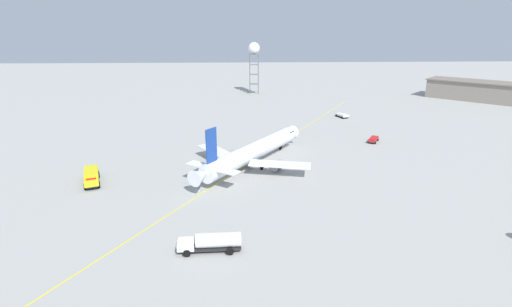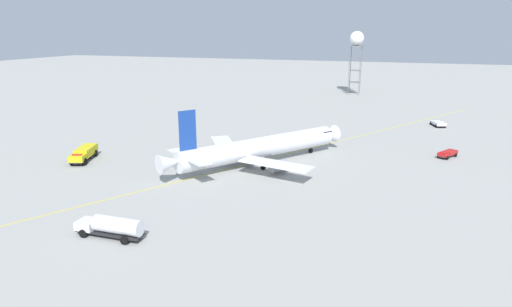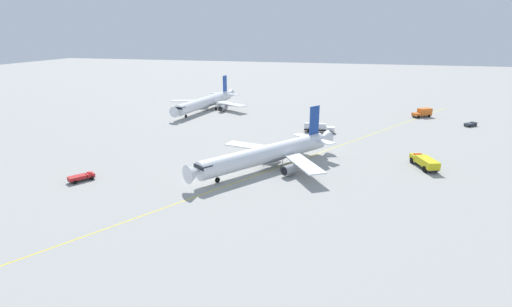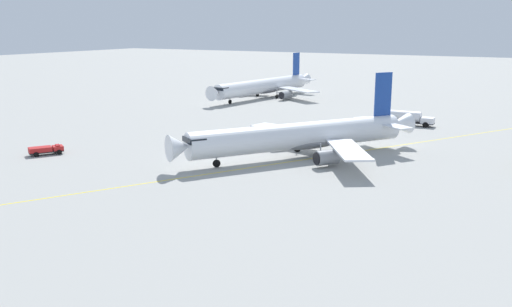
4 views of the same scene
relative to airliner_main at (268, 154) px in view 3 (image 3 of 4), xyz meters
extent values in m
plane|color=#9E9E99|center=(-1.42, -3.40, -3.22)|extent=(600.00, 600.00, 0.00)
cylinder|color=white|center=(0.29, 0.42, 0.17)|extent=(23.50, 31.25, 3.97)
cone|color=white|center=(11.10, 15.89, 0.17)|extent=(4.81, 4.62, 3.77)
cone|color=white|center=(-10.69, -15.30, 0.47)|extent=(5.06, 5.21, 3.37)
cube|color=black|center=(9.84, 14.09, 1.07)|extent=(4.14, 3.90, 0.70)
ellipsoid|color=slate|center=(-0.72, -1.03, -0.92)|extent=(10.22, 12.48, 2.18)
cube|color=#193D93|center=(-8.62, -12.33, 5.64)|extent=(2.03, 2.76, 6.96)
cube|color=white|center=(-11.44, -10.35, 0.97)|extent=(5.84, 5.17, 0.20)
cube|color=white|center=(-5.79, -14.31, 0.97)|extent=(5.84, 5.17, 0.20)
cube|color=white|center=(-8.53, 2.98, -0.52)|extent=(10.47, 13.44, 0.28)
cube|color=white|center=(5.73, -6.99, -0.52)|extent=(13.95, 6.65, 0.28)
cylinder|color=gray|center=(-5.59, 3.67, -1.84)|extent=(3.66, 3.95, 2.13)
cylinder|color=black|center=(-4.61, 5.08, -1.84)|extent=(1.57, 1.16, 1.81)
cylinder|color=gray|center=(5.37, -3.99, -1.84)|extent=(3.66, 3.95, 2.13)
cylinder|color=black|center=(6.35, -2.58, -1.84)|extent=(1.57, 1.16, 1.81)
cylinder|color=#9EA0A5|center=(7.99, 11.43, -1.60)|extent=(0.20, 0.20, 2.15)
cylinder|color=black|center=(7.99, 11.43, -2.67)|extent=(0.88, 1.07, 1.10)
cylinder|color=#9EA0A5|center=(-3.49, 0.91, -1.60)|extent=(0.20, 0.20, 2.15)
cylinder|color=black|center=(-3.49, 0.91, -2.67)|extent=(0.88, 1.07, 1.10)
cylinder|color=#9EA0A5|center=(2.05, -2.97, -1.60)|extent=(0.20, 0.20, 2.15)
cylinder|color=black|center=(2.05, -2.97, -2.67)|extent=(0.88, 1.07, 1.10)
cylinder|color=white|center=(38.56, -59.07, 0.13)|extent=(9.02, 37.94, 3.91)
cone|color=white|center=(41.30, -39.18, 0.13)|extent=(4.09, 3.48, 3.71)
cone|color=white|center=(35.78, -79.27, 0.43)|extent=(3.84, 4.42, 3.32)
cube|color=black|center=(41.00, -41.36, 1.01)|extent=(3.62, 2.83, 0.70)
ellipsoid|color=slate|center=(38.30, -60.95, -0.95)|extent=(5.34, 13.95, 2.15)
cube|color=#193D93|center=(36.30, -75.53, 5.31)|extent=(0.67, 3.20, 6.46)
cube|color=white|center=(32.83, -75.06, 0.91)|extent=(5.73, 3.32, 0.20)
cube|color=white|center=(39.76, -76.01, 0.91)|extent=(5.73, 3.32, 0.20)
cube|color=white|center=(28.95, -61.11, -0.56)|extent=(14.55, 11.11, 0.28)
cube|color=white|center=(47.27, -63.63, -0.56)|extent=(15.14, 7.92, 0.28)
cylinder|color=gray|center=(31.47, -58.86, -1.85)|extent=(2.64, 4.40, 2.09)
cylinder|color=black|center=(31.75, -56.76, -1.85)|extent=(1.78, 0.39, 1.78)
cylinder|color=gray|center=(45.45, -60.78, -1.85)|extent=(2.64, 4.40, 2.09)
cylinder|color=black|center=(45.74, -58.68, -1.85)|extent=(1.78, 0.39, 1.78)
cylinder|color=#9EA0A5|center=(40.51, -44.86, -1.61)|extent=(0.20, 0.20, 2.11)
cylinder|color=black|center=(40.51, -44.86, -2.67)|extent=(0.45, 1.13, 1.10)
cylinder|color=#9EA0A5|center=(34.98, -60.49, -1.61)|extent=(0.20, 0.20, 2.11)
cylinder|color=black|center=(34.98, -60.49, -2.67)|extent=(0.45, 1.13, 1.10)
cylinder|color=#9EA0A5|center=(41.63, -61.40, -1.61)|extent=(0.20, 0.20, 2.11)
cylinder|color=black|center=(41.63, -61.40, -2.67)|extent=(0.45, 1.13, 1.10)
cube|color=#232326|center=(35.51, 17.72, -2.74)|extent=(4.04, 5.14, 0.20)
cube|color=red|center=(34.57, 16.22, -2.32)|extent=(2.41, 2.29, 0.65)
cube|color=black|center=(34.22, 15.66, -2.22)|extent=(1.39, 0.91, 0.36)
cube|color=red|center=(35.96, 18.45, -2.29)|extent=(3.37, 3.83, 0.70)
cube|color=red|center=(34.57, 16.22, -1.89)|extent=(1.44, 1.21, 0.16)
cylinder|color=black|center=(35.37, 15.72, -2.84)|extent=(0.64, 0.79, 0.76)
cylinder|color=black|center=(33.77, 16.71, -2.84)|extent=(0.64, 0.79, 0.76)
cylinder|color=black|center=(37.16, 18.59, -2.84)|extent=(0.64, 0.79, 0.76)
cylinder|color=black|center=(35.56, 19.59, -2.84)|extent=(0.64, 0.79, 0.76)
cube|color=#232326|center=(-34.08, -9.16, -2.42)|extent=(5.26, 9.33, 0.20)
cube|color=yellow|center=(-32.95, -12.30, -1.72)|extent=(3.38, 3.18, 1.20)
cube|color=black|center=(-32.58, -13.34, -1.54)|extent=(2.19, 0.85, 0.67)
cube|color=yellow|center=(-34.52, -7.94, -1.52)|extent=(4.76, 7.03, 1.60)
cube|color=red|center=(-32.95, -12.30, -1.02)|extent=(2.00, 1.21, 0.16)
cylinder|color=black|center=(-31.72, -11.69, -2.52)|extent=(0.74, 1.41, 1.40)
cylinder|color=black|center=(-34.29, -12.61, -2.52)|extent=(0.74, 1.41, 1.40)
cylinder|color=black|center=(-33.78, -5.96, -2.52)|extent=(0.74, 1.41, 1.40)
cylinder|color=black|center=(-36.35, -6.89, -2.52)|extent=(0.74, 1.41, 1.40)
cube|color=#232326|center=(-40.82, -67.43, -2.62)|extent=(7.02, 5.77, 0.20)
cube|color=orange|center=(-38.78, -66.03, -2.02)|extent=(3.18, 3.28, 1.00)
cube|color=black|center=(-38.00, -65.49, -1.87)|extent=(1.27, 1.80, 0.56)
cube|color=orange|center=(-41.77, -68.09, -1.32)|extent=(5.33, 4.77, 2.40)
cylinder|color=black|center=(-39.50, -64.99, -2.72)|extent=(0.98, 0.80, 1.00)
cylinder|color=black|center=(-38.07, -67.07, -2.72)|extent=(0.98, 0.80, 1.00)
cylinder|color=black|center=(-43.39, -67.67, -2.72)|extent=(0.98, 0.80, 1.00)
cylinder|color=black|center=(-41.95, -69.75, -2.72)|extent=(0.98, 0.80, 1.00)
cube|color=#232326|center=(-54.26, -56.30, -2.80)|extent=(4.25, 4.12, 0.20)
cube|color=#2D333D|center=(-55.39, -57.35, -2.35)|extent=(2.18, 2.20, 0.70)
cube|color=black|center=(-55.79, -57.73, -2.25)|extent=(1.08, 1.14, 0.39)
cube|color=#2D333D|center=(-53.70, -55.77, -2.40)|extent=(3.32, 3.27, 0.60)
cylinder|color=black|center=(-54.78, -58.00, -2.90)|extent=(0.66, 0.64, 0.64)
cylinder|color=black|center=(-55.99, -56.70, -2.90)|extent=(0.66, 0.64, 0.64)
cylinder|color=black|center=(-52.62, -55.98, -2.90)|extent=(0.66, 0.64, 0.64)
cylinder|color=black|center=(-53.84, -54.68, -2.90)|extent=(0.66, 0.64, 0.64)
cube|color=#232326|center=(-7.66, -35.90, -2.57)|extent=(9.15, 2.28, 0.20)
cube|color=silver|center=(-11.01, -35.98, -1.92)|extent=(2.46, 2.48, 1.10)
cube|color=black|center=(-12.11, -36.01, -1.76)|extent=(0.13, 2.04, 0.62)
cylinder|color=silver|center=(-6.36, -35.87, -1.41)|extent=(6.55, 2.28, 2.12)
cylinder|color=black|center=(-10.81, -37.19, -2.67)|extent=(1.11, 0.31, 1.10)
cylinder|color=black|center=(-10.87, -34.77, -2.67)|extent=(1.11, 0.31, 1.10)
cylinder|color=black|center=(-4.72, -37.04, -2.67)|extent=(1.11, 0.31, 1.10)
cylinder|color=black|center=(-4.78, -34.62, -2.67)|extent=(1.11, 0.31, 1.10)
cube|color=yellow|center=(-3.16, -2.56, -3.22)|extent=(98.68, 171.34, 0.01)
camera|label=1|loc=(-3.28, -83.17, 27.35)|focal=26.16mm
camera|label=2|loc=(26.87, -78.01, 22.42)|focal=30.80mm
camera|label=3|loc=(-18.89, 82.39, 26.58)|focal=27.75mm
camera|label=4|loc=(-34.07, 75.54, 16.48)|focal=39.02mm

